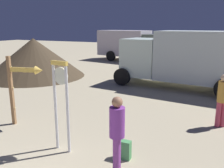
% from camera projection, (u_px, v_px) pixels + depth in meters
% --- Properties ---
extents(standing_clock, '(0.48, 0.14, 2.28)m').
position_uv_depth(standing_clock, '(61.00, 97.00, 5.86)').
color(standing_clock, white).
rests_on(standing_clock, ground_plane).
extents(arrow_sign, '(1.16, 0.45, 2.19)m').
position_uv_depth(arrow_sign, '(22.00, 81.00, 7.42)').
color(arrow_sign, '#9E724A').
rests_on(arrow_sign, ground_plane).
extents(person_near_clock, '(0.32, 0.32, 1.69)m').
position_uv_depth(person_near_clock, '(117.00, 131.00, 5.04)').
color(person_near_clock, '#863D94').
rests_on(person_near_clock, ground_plane).
extents(backpack, '(0.32, 0.21, 0.46)m').
position_uv_depth(backpack, '(124.00, 150.00, 5.73)').
color(backpack, '#4D9B5A').
rests_on(backpack, ground_plane).
extents(person_distant, '(0.32, 0.32, 1.67)m').
position_uv_depth(person_distant, '(222.00, 98.00, 7.39)').
color(person_distant, '#BD3E58').
rests_on(person_distant, ground_plane).
extents(box_truck_near, '(7.17, 3.04, 2.84)m').
position_uv_depth(box_truck_near, '(192.00, 58.00, 11.82)').
color(box_truck_near, silver).
rests_on(box_truck_near, ground_plane).
extents(box_truck_far, '(7.08, 3.45, 2.68)m').
position_uv_depth(box_truck_far, '(132.00, 44.00, 21.47)').
color(box_truck_far, silver).
rests_on(box_truck_far, ground_plane).
extents(dome_tent, '(6.12, 6.12, 2.36)m').
position_uv_depth(dome_tent, '(34.00, 57.00, 14.97)').
color(dome_tent, '#433523').
rests_on(dome_tent, ground_plane).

